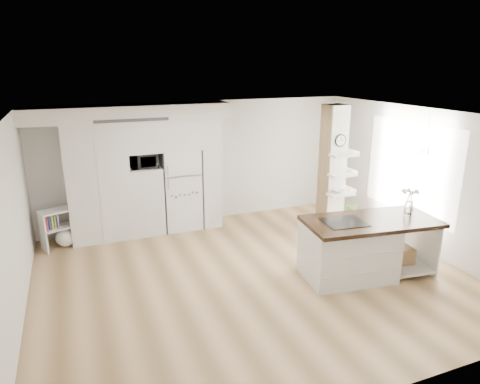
% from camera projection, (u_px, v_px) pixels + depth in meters
% --- Properties ---
extents(floor, '(7.00, 6.00, 0.01)m').
position_uv_depth(floor, '(252.00, 276.00, 7.26)').
color(floor, tan).
rests_on(floor, ground).
extents(room, '(7.04, 6.04, 2.72)m').
position_uv_depth(room, '(253.00, 170.00, 6.72)').
color(room, white).
rests_on(room, ground).
extents(cabinet_wall, '(4.00, 0.71, 2.70)m').
position_uv_depth(cabinet_wall, '(135.00, 164.00, 8.68)').
color(cabinet_wall, silver).
rests_on(cabinet_wall, floor).
extents(refrigerator, '(0.78, 0.69, 1.75)m').
position_uv_depth(refrigerator, '(181.00, 189.00, 9.21)').
color(refrigerator, white).
rests_on(refrigerator, floor).
extents(column, '(0.69, 0.90, 2.70)m').
position_uv_depth(column, '(337.00, 172.00, 8.72)').
color(column, silver).
rests_on(column, floor).
extents(window, '(0.00, 2.40, 2.40)m').
position_uv_depth(window, '(410.00, 169.00, 8.33)').
color(window, white).
rests_on(window, room).
extents(pendant_light, '(0.12, 0.12, 0.10)m').
position_uv_depth(pendant_light, '(340.00, 145.00, 7.39)').
color(pendant_light, white).
rests_on(pendant_light, room).
extents(kitchen_island, '(2.32, 1.31, 1.56)m').
position_uv_depth(kitchen_island, '(355.00, 248.00, 7.14)').
color(kitchen_island, silver).
rests_on(kitchen_island, floor).
extents(bookshelf, '(0.75, 0.59, 0.78)m').
position_uv_depth(bookshelf, '(62.00, 231.00, 8.34)').
color(bookshelf, silver).
rests_on(bookshelf, floor).
extents(floor_plant_a, '(0.35, 0.31, 0.52)m').
position_uv_depth(floor_plant_a, '(351.00, 214.00, 9.51)').
color(floor_plant_a, '#49772F').
rests_on(floor_plant_a, floor).
extents(floor_plant_b, '(0.26, 0.26, 0.43)m').
position_uv_depth(floor_plant_b, '(347.00, 214.00, 9.62)').
color(floor_plant_b, '#49772F').
rests_on(floor_plant_b, floor).
extents(microwave, '(0.54, 0.37, 0.30)m').
position_uv_depth(microwave, '(144.00, 161.00, 8.69)').
color(microwave, '#2D2D2D').
rests_on(microwave, cabinet_wall).
extents(shelf_plant, '(0.27, 0.23, 0.30)m').
position_uv_depth(shelf_plant, '(344.00, 161.00, 8.91)').
color(shelf_plant, '#49772F').
rests_on(shelf_plant, column).
extents(decor_bowl, '(0.22, 0.22, 0.05)m').
position_uv_depth(decor_bowl, '(340.00, 191.00, 8.59)').
color(decor_bowl, white).
rests_on(decor_bowl, column).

